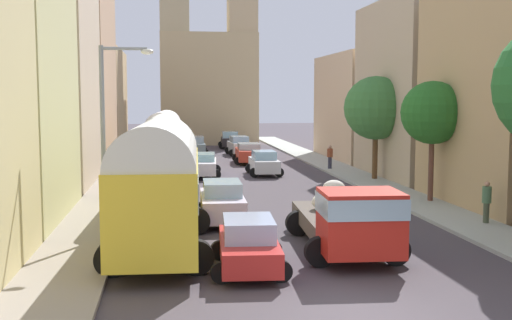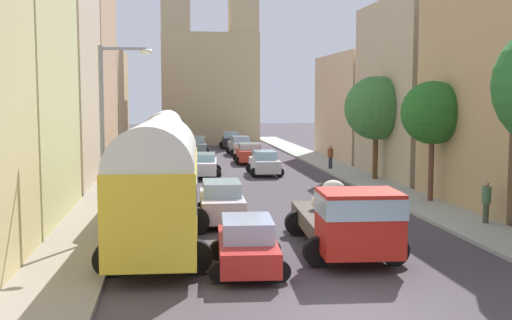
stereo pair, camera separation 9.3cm
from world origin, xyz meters
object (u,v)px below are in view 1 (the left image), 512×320
cargo_truck_0 (348,218)px  car_2 (239,146)px  parked_bus_3 (164,135)px  car_7 (195,145)px  car_4 (249,244)px  car_1 (249,153)px  parked_bus_1 (162,157)px  car_6 (204,165)px  streetlamp_near (110,126)px  parked_bus_2 (163,144)px  car_0 (264,163)px  parked_bus_0 (159,180)px  car_5 (222,202)px  pedestrian_1 (487,201)px  car_3 (230,140)px  pedestrian_0 (330,156)px

cargo_truck_0 → car_2: cargo_truck_0 is taller
parked_bus_3 → car_7: bearing=71.2°
cargo_truck_0 → parked_bus_3: bearing=101.9°
car_4 → car_7: (-0.02, 36.97, 0.03)m
parked_bus_3 → cargo_truck_0: 28.75m
car_1 → parked_bus_3: bearing=178.3°
parked_bus_1 → car_6: size_ratio=2.20×
car_2 → streetlamp_near: size_ratio=0.59×
streetlamp_near → parked_bus_3: bearing=86.2°
parked_bus_1 → parked_bus_2: 9.00m
car_0 → car_6: size_ratio=0.85×
parked_bus_0 → car_2: parked_bus_0 is taller
car_1 → parked_bus_1: bearing=-109.5°
cargo_truck_0 → car_6: bearing=99.4°
parked_bus_2 → parked_bus_3: 9.00m
car_5 → parked_bus_0: bearing=-117.4°
car_4 → car_6: size_ratio=0.91×
parked_bus_2 → car_4: size_ratio=2.07×
car_6 → pedestrian_1: bearing=-59.4°
car_4 → streetlamp_near: 6.88m
car_3 → streetlamp_near: bearing=-101.5°
car_2 → streetlamp_near: bearing=-104.2°
car_3 → pedestrian_1: (6.24, -38.42, 0.20)m
streetlamp_near → parked_bus_1: bearing=76.9°
car_7 → cargo_truck_0: bearing=-84.6°
car_3 → streetlamp_near: 39.92m
parked_bus_0 → car_2: size_ratio=2.17×
car_1 → car_6: size_ratio=0.97×
car_2 → car_3: (-0.08, 7.33, -0.01)m
parked_bus_3 → car_1: size_ratio=2.10×
parked_bus_3 → car_1: parked_bus_3 is taller
cargo_truck_0 → streetlamp_near: 8.62m
car_0 → pedestrian_1: pedestrian_1 is taller
pedestrian_1 → car_2: bearing=101.2°
car_2 → car_4: 36.19m
car_6 → parked_bus_3: bearing=108.2°
car_3 → streetlamp_near: streetlamp_near is taller
car_0 → pedestrian_1: (6.12, -17.10, 0.22)m
cargo_truck_0 → pedestrian_0: 23.07m
parked_bus_3 → car_2: bearing=45.9°
pedestrian_0 → pedestrian_1: bearing=-86.0°
parked_bus_2 → cargo_truck_0: size_ratio=1.16×
parked_bus_0 → parked_bus_3: bearing=90.0°
parked_bus_2 → streetlamp_near: (-1.66, -16.13, 1.87)m
parked_bus_0 → car_1: (6.30, 26.81, -1.59)m
car_1 → car_6: 8.38m
car_4 → car_7: size_ratio=1.01×
car_0 → car_4: size_ratio=0.93×
car_4 → car_7: bearing=90.0°
parked_bus_3 → car_2: (6.33, 6.53, -1.36)m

